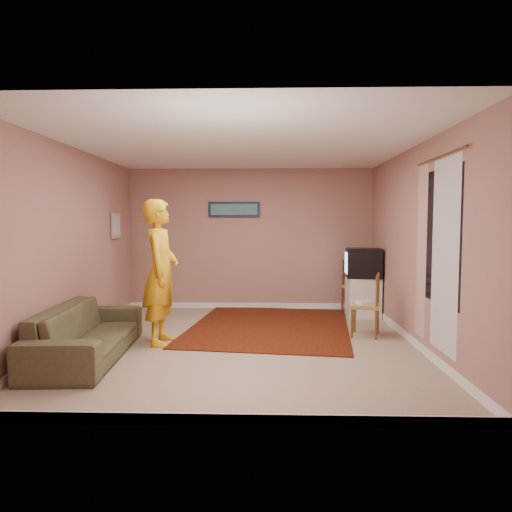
{
  "coord_description": "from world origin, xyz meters",
  "views": [
    {
      "loc": [
        0.35,
        -5.97,
        1.6
      ],
      "look_at": [
        0.16,
        0.6,
        1.12
      ],
      "focal_mm": 32.0,
      "sensor_mm": 36.0,
      "label": 1
    }
  ],
  "objects_px": {
    "crt_tv": "(363,263)",
    "chair_b": "(365,298)",
    "tv_cabinet": "(363,297)",
    "sofa": "(88,332)",
    "person": "(161,272)",
    "chair_a": "(356,280)"
  },
  "relations": [
    {
      "from": "crt_tv",
      "to": "chair_b",
      "type": "distance_m",
      "value": 1.4
    },
    {
      "from": "crt_tv",
      "to": "tv_cabinet",
      "type": "bearing_deg",
      "value": -0.0
    },
    {
      "from": "chair_b",
      "to": "crt_tv",
      "type": "bearing_deg",
      "value": -173.51
    },
    {
      "from": "crt_tv",
      "to": "sofa",
      "type": "distance_m",
      "value": 4.53
    },
    {
      "from": "tv_cabinet",
      "to": "person",
      "type": "bearing_deg",
      "value": -149.26
    },
    {
      "from": "tv_cabinet",
      "to": "person",
      "type": "relative_size",
      "value": 0.35
    },
    {
      "from": "crt_tv",
      "to": "chair_a",
      "type": "bearing_deg",
      "value": 99.7
    },
    {
      "from": "crt_tv",
      "to": "person",
      "type": "distance_m",
      "value": 3.52
    },
    {
      "from": "chair_b",
      "to": "person",
      "type": "bearing_deg",
      "value": -63.98
    },
    {
      "from": "crt_tv",
      "to": "person",
      "type": "relative_size",
      "value": 0.33
    },
    {
      "from": "sofa",
      "to": "person",
      "type": "bearing_deg",
      "value": -50.6
    },
    {
      "from": "person",
      "to": "chair_a",
      "type": "bearing_deg",
      "value": -54.33
    },
    {
      "from": "tv_cabinet",
      "to": "person",
      "type": "xyz_separation_m",
      "value": [
        -3.03,
        -1.8,
        0.62
      ]
    },
    {
      "from": "chair_b",
      "to": "person",
      "type": "relative_size",
      "value": 0.26
    },
    {
      "from": "sofa",
      "to": "person",
      "type": "xyz_separation_m",
      "value": [
        0.72,
        0.68,
        0.64
      ]
    },
    {
      "from": "chair_b",
      "to": "chair_a",
      "type": "bearing_deg",
      "value": -170.01
    },
    {
      "from": "chair_a",
      "to": "chair_b",
      "type": "xyz_separation_m",
      "value": [
        -0.2,
        -1.76,
        -0.03
      ]
    },
    {
      "from": "tv_cabinet",
      "to": "sofa",
      "type": "distance_m",
      "value": 4.49
    },
    {
      "from": "sofa",
      "to": "tv_cabinet",
      "type": "bearing_deg",
      "value": -60.31
    },
    {
      "from": "crt_tv",
      "to": "sofa",
      "type": "height_order",
      "value": "crt_tv"
    },
    {
      "from": "crt_tv",
      "to": "chair_b",
      "type": "height_order",
      "value": "crt_tv"
    },
    {
      "from": "chair_b",
      "to": "person",
      "type": "xyz_separation_m",
      "value": [
        -2.79,
        -0.47,
        0.41
      ]
    }
  ]
}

